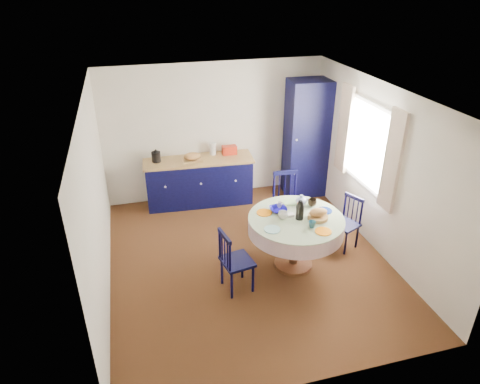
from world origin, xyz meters
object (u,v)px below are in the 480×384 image
at_px(kitchen_counter, 199,180).
at_px(mug_d, 279,205).
at_px(mug_a, 283,215).
at_px(cobalt_bowl, 278,209).
at_px(mug_c, 312,202).
at_px(chair_far, 287,202).
at_px(chair_right, 346,222).
at_px(mug_b, 312,224).
at_px(chair_left, 234,261).
at_px(pantry_cabinet, 307,139).
at_px(dining_table, 296,225).

relative_size(kitchen_counter, mug_d, 21.60).
distance_m(mug_a, cobalt_bowl, 0.20).
height_order(kitchen_counter, mug_c, kitchen_counter).
distance_m(kitchen_counter, mug_a, 2.40).
xyz_separation_m(kitchen_counter, mug_a, (0.79, -2.23, 0.41)).
distance_m(chair_far, chair_right, 1.01).
xyz_separation_m(chair_far, mug_c, (0.11, -0.71, 0.36)).
xyz_separation_m(kitchen_counter, cobalt_bowl, (0.79, -2.03, 0.39)).
distance_m(mug_c, mug_d, 0.49).
xyz_separation_m(kitchen_counter, mug_b, (1.08, -2.55, 0.41)).
relative_size(mug_b, mug_c, 0.75).
distance_m(chair_left, cobalt_bowl, 1.00).
relative_size(mug_a, mug_c, 0.99).
height_order(kitchen_counter, mug_d, kitchen_counter).
distance_m(pantry_cabinet, cobalt_bowl, 2.30).
relative_size(pantry_cabinet, chair_right, 2.59).
height_order(dining_table, mug_a, dining_table).
xyz_separation_m(mug_c, cobalt_bowl, (-0.53, -0.03, -0.02)).
xyz_separation_m(chair_left, chair_right, (1.92, 0.54, -0.03)).
bearing_deg(mug_d, pantry_cabinet, 57.08).
relative_size(dining_table, mug_c, 10.06).
relative_size(chair_left, mug_c, 6.85).
height_order(pantry_cabinet, mug_a, pantry_cabinet).
bearing_deg(kitchen_counter, chair_right, -42.15).
bearing_deg(mug_d, chair_left, -144.07).
bearing_deg(chair_right, chair_far, -159.63).
bearing_deg(mug_c, dining_table, -142.61).
bearing_deg(cobalt_bowl, chair_left, -146.76).
height_order(mug_a, mug_c, mug_c).
bearing_deg(mug_d, cobalt_bowl, -119.33).
height_order(pantry_cabinet, mug_d, pantry_cabinet).
height_order(chair_right, cobalt_bowl, cobalt_bowl).
bearing_deg(mug_b, chair_far, 84.10).
xyz_separation_m(pantry_cabinet, mug_b, (-0.94, -2.44, -0.23)).
distance_m(chair_left, mug_b, 1.14).
xyz_separation_m(chair_far, mug_a, (-0.43, -0.94, 0.35)).
height_order(pantry_cabinet, chair_right, pantry_cabinet).
xyz_separation_m(pantry_cabinet, mug_a, (-1.24, -2.12, -0.23)).
height_order(kitchen_counter, mug_a, kitchen_counter).
relative_size(pantry_cabinet, cobalt_bowl, 9.06).
bearing_deg(chair_right, kitchen_counter, -161.25).
relative_size(mug_a, cobalt_bowl, 0.54).
distance_m(pantry_cabinet, mug_a, 2.47).
height_order(chair_far, cobalt_bowl, chair_far).
relative_size(chair_far, chair_right, 1.19).
relative_size(kitchen_counter, chair_far, 1.98).
xyz_separation_m(chair_left, mug_c, (1.31, 0.54, 0.40)).
relative_size(kitchen_counter, cobalt_bowl, 8.23).
bearing_deg(mug_d, chair_far, 60.12).
relative_size(chair_left, mug_a, 6.94).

